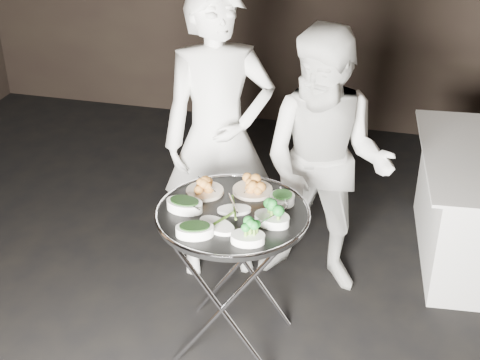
% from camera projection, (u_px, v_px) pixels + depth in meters
% --- Properties ---
extents(tray_stand, '(0.57, 0.48, 0.83)m').
position_uv_depth(tray_stand, '(233.00, 274.00, 3.48)').
color(tray_stand, silver).
rests_on(tray_stand, floor).
extents(serving_tray, '(0.77, 0.77, 0.04)m').
position_uv_depth(serving_tray, '(233.00, 214.00, 3.29)').
color(serving_tray, black).
rests_on(serving_tray, tray_stand).
extents(potato_plate_a, '(0.19, 0.19, 0.07)m').
position_uv_depth(potato_plate_a, '(205.00, 187.00, 3.44)').
color(potato_plate_a, beige).
rests_on(potato_plate_a, serving_tray).
extents(potato_plate_b, '(0.21, 0.21, 0.08)m').
position_uv_depth(potato_plate_b, '(253.00, 186.00, 3.45)').
color(potato_plate_b, beige).
rests_on(potato_plate_b, serving_tray).
extents(greens_bowl, '(0.12, 0.12, 0.07)m').
position_uv_depth(greens_bowl, '(282.00, 197.00, 3.35)').
color(greens_bowl, white).
rests_on(greens_bowl, serving_tray).
extents(asparagus_plate_a, '(0.19, 0.14, 0.03)m').
position_uv_depth(asparagus_plate_a, '(234.00, 209.00, 3.29)').
color(asparagus_plate_a, white).
rests_on(asparagus_plate_a, serving_tray).
extents(asparagus_plate_b, '(0.23, 0.19, 0.04)m').
position_uv_depth(asparagus_plate_b, '(217.00, 224.00, 3.16)').
color(asparagus_plate_b, white).
rests_on(asparagus_plate_b, serving_tray).
extents(spinach_bowl_a, '(0.20, 0.14, 0.08)m').
position_uv_depth(spinach_bowl_a, '(185.00, 204.00, 3.29)').
color(spinach_bowl_a, white).
rests_on(spinach_bowl_a, serving_tray).
extents(spinach_bowl_b, '(0.20, 0.16, 0.07)m').
position_uv_depth(spinach_bowl_b, '(195.00, 229.00, 3.10)').
color(spinach_bowl_b, white).
rests_on(spinach_bowl_b, serving_tray).
extents(broccoli_bowl_a, '(0.20, 0.16, 0.07)m').
position_uv_depth(broccoli_bowl_a, '(272.00, 217.00, 3.19)').
color(broccoli_bowl_a, white).
rests_on(broccoli_bowl_a, serving_tray).
extents(broccoli_bowl_b, '(0.18, 0.14, 0.07)m').
position_uv_depth(broccoli_bowl_b, '(248.00, 236.00, 3.05)').
color(broccoli_bowl_b, white).
rests_on(broccoli_bowl_b, serving_tray).
extents(serving_utensils, '(0.57, 0.43, 0.01)m').
position_uv_depth(serving_utensils, '(239.00, 197.00, 3.32)').
color(serving_utensils, silver).
rests_on(serving_utensils, serving_tray).
extents(waiter_left, '(0.78, 0.67, 1.81)m').
position_uv_depth(waiter_left, '(219.00, 138.00, 3.91)').
color(waiter_left, silver).
rests_on(waiter_left, floor).
extents(waiter_right, '(0.85, 0.70, 1.62)m').
position_uv_depth(waiter_right, '(326.00, 166.00, 3.80)').
color(waiter_right, silver).
rests_on(waiter_right, floor).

